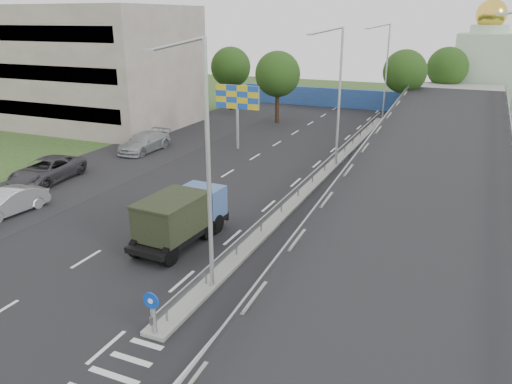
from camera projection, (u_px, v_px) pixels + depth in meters
The scene contains 22 objects.
ground at pixel (116, 375), 16.07m from camera, with size 160.00×160.00×0.00m, color #2D4C1E.
road_surface at pixel (266, 184), 34.50m from camera, with size 26.00×90.00×0.04m, color black.
parking_strip at pixel (114, 163), 39.40m from camera, with size 8.00×90.00×0.05m, color black.
median at pixel (325, 172), 36.79m from camera, with size 1.00×44.00×0.20m, color gray.
overpass_ramp at pixel (434, 161), 33.42m from camera, with size 10.00×50.00×3.50m.
median_guardrail at pixel (325, 163), 36.58m from camera, with size 0.09×44.00×0.71m.
sign_bollard at pixel (153, 313), 17.61m from camera, with size 0.64×0.23×1.67m.
lamp_post_near at pixel (204, 156), 19.29m from camera, with size 2.74×0.18×10.08m.
lamp_post_mid at pixel (337, 90), 36.59m from camera, with size 2.74×0.18×10.08m.
lamp_post_far at pixel (385, 67), 53.89m from camera, with size 2.74×0.18×10.08m.
beige_building at pixel (75, 66), 53.06m from camera, with size 24.00×14.00×12.00m, color gray.
blue_wall at pixel (357, 99), 62.15m from camera, with size 30.00×0.50×2.40m, color #2A449A.
church at pixel (484, 64), 62.43m from camera, with size 7.00×7.00×13.80m.
billboard at pixel (237, 101), 42.29m from camera, with size 4.00×0.24×5.50m.
tree_left_mid at pixel (278, 74), 52.71m from camera, with size 4.80×4.80×7.60m.
tree_median_far at pixel (405, 72), 55.11m from camera, with size 4.80×4.80×7.60m.
tree_left_far at pixel (231, 67), 60.05m from camera, with size 4.80×4.80×7.60m.
tree_ramp_far at pixel (447, 68), 59.66m from camera, with size 4.80×4.80×7.60m.
dump_truck at pixel (181, 216), 25.04m from camera, with size 2.57×6.12×2.65m.
parked_car_b at pixel (9, 202), 28.96m from camera, with size 1.57×4.50×1.48m, color #A4A5AA.
parked_car_c at pixel (47, 170), 34.70m from camera, with size 2.73×5.93×1.65m, color #37353B.
parked_car_d at pixel (144, 142), 42.55m from camera, with size 2.24×5.52×1.60m, color #9BA0A3.
Camera 1 is at (9.42, -10.30, 10.90)m, focal length 35.00 mm.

